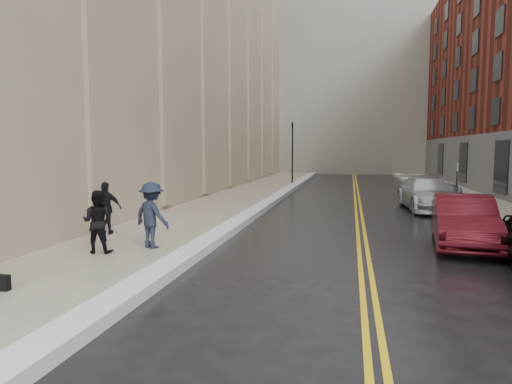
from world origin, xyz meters
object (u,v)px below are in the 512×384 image
at_px(car_silver_near, 428,194).
at_px(car_silver_far, 431,187).
at_px(pedestrian_b, 152,215).
at_px(pedestrian_a, 97,222).
at_px(pedestrian_c, 106,208).
at_px(car_maroon, 463,221).

relative_size(car_silver_near, car_silver_far, 1.07).
bearing_deg(pedestrian_b, car_silver_near, -105.93).
bearing_deg(car_silver_near, pedestrian_a, -135.36).
distance_m(car_silver_far, pedestrian_a, 20.85).
xyz_separation_m(car_silver_near, pedestrian_a, (-10.53, -12.38, 0.21)).
bearing_deg(car_silver_far, car_silver_near, -106.92).
distance_m(car_silver_near, pedestrian_c, 15.31).
relative_size(car_silver_far, pedestrian_c, 2.94).
distance_m(pedestrian_b, pedestrian_c, 2.93).
distance_m(car_silver_near, car_silver_far, 5.10).
bearing_deg(pedestrian_a, car_silver_far, -130.26).
xyz_separation_m(car_maroon, pedestrian_b, (-9.03, -2.78, 0.31)).
bearing_deg(car_maroon, pedestrian_b, -156.01).
bearing_deg(car_silver_near, car_maroon, -97.00).
bearing_deg(pedestrian_c, car_silver_far, -141.83).
relative_size(car_silver_near, pedestrian_c, 3.15).
bearing_deg(car_silver_near, car_silver_far, 74.10).
bearing_deg(pedestrian_c, pedestrian_b, 134.05).
distance_m(car_maroon, car_silver_near, 8.71).
xyz_separation_m(pedestrian_a, pedestrian_c, (-1.21, 2.56, 0.02)).
bearing_deg(car_maroon, pedestrian_c, -167.57).
xyz_separation_m(car_maroon, car_silver_far, (1.27, 13.71, -0.07)).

